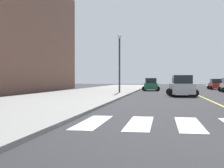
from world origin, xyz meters
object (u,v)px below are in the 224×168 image
car_silver_nearest (182,86)px  car_green_second (151,85)px  car_red_fourth (216,85)px  street_lamp (119,58)px

car_silver_nearest → car_green_second: 14.96m
car_red_fourth → street_lamp: street_lamp is taller
car_silver_nearest → car_green_second: bearing=101.1°
car_green_second → street_lamp: (-3.25, -10.33, 3.29)m
car_green_second → street_lamp: street_lamp is taller
car_silver_nearest → car_red_fourth: 22.57m
car_silver_nearest → street_lamp: 8.62m
car_green_second → car_red_fourth: size_ratio=1.05×
street_lamp → car_silver_nearest: bearing=-31.6°
car_red_fourth → street_lamp: size_ratio=0.60×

